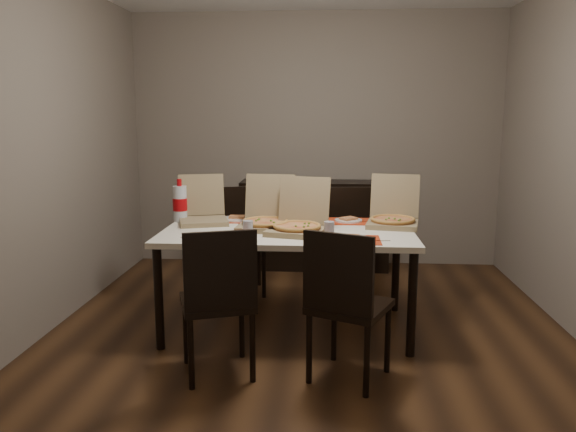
% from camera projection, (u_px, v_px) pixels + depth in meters
% --- Properties ---
extents(ground, '(3.80, 4.00, 0.02)m').
position_uv_depth(ground, '(308.00, 333.00, 4.12)').
color(ground, '#482B16').
rests_on(ground, ground).
extents(room_walls, '(3.84, 4.02, 2.62)m').
position_uv_depth(room_walls, '(312.00, 93.00, 4.23)').
color(room_walls, gray).
rests_on(room_walls, ground).
extents(sideboard, '(1.50, 0.40, 0.90)m').
position_uv_depth(sideboard, '(314.00, 225.00, 5.78)').
color(sideboard, black).
rests_on(sideboard, ground).
extents(dining_table, '(1.80, 1.00, 0.75)m').
position_uv_depth(dining_table, '(288.00, 239.00, 4.08)').
color(dining_table, '#F3E7CC').
rests_on(dining_table, ground).
extents(chair_near_left, '(0.53, 0.53, 0.93)m').
position_uv_depth(chair_near_left, '(219.00, 296.00, 3.32)').
color(chair_near_left, black).
rests_on(chair_near_left, ground).
extents(chair_near_right, '(0.56, 0.56, 0.93)m').
position_uv_depth(chair_near_right, '(345.00, 300.00, 3.26)').
color(chair_near_right, black).
rests_on(chair_near_right, ground).
extents(chair_far_left, '(0.51, 0.51, 0.93)m').
position_uv_depth(chair_far_left, '(240.00, 235.00, 5.02)').
color(chair_far_left, black).
rests_on(chair_far_left, ground).
extents(chair_far_right, '(0.46, 0.46, 0.93)m').
position_uv_depth(chair_far_right, '(348.00, 235.00, 4.99)').
color(chair_far_right, black).
rests_on(chair_far_right, ground).
extents(setting_near_left, '(0.49, 0.30, 0.11)m').
position_uv_depth(setting_near_left, '(224.00, 235.00, 3.77)').
color(setting_near_left, '#BA2A0C').
rests_on(setting_near_left, dining_table).
extents(setting_near_right, '(0.47, 0.30, 0.11)m').
position_uv_depth(setting_near_right, '(345.00, 236.00, 3.74)').
color(setting_near_right, '#BA2A0C').
rests_on(setting_near_right, dining_table).
extents(setting_far_left, '(0.52, 0.30, 0.11)m').
position_uv_depth(setting_far_left, '(240.00, 218.00, 4.41)').
color(setting_far_left, '#BA2A0C').
rests_on(setting_far_left, dining_table).
extents(setting_far_right, '(0.52, 0.30, 0.11)m').
position_uv_depth(setting_far_right, '(341.00, 219.00, 4.35)').
color(setting_far_right, '#BA2A0C').
rests_on(setting_far_right, dining_table).
extents(napkin_loose, '(0.16, 0.16, 0.02)m').
position_uv_depth(napkin_loose, '(304.00, 229.00, 4.06)').
color(napkin_loose, white).
rests_on(napkin_loose, dining_table).
extents(pizza_box_center, '(0.46, 0.49, 0.38)m').
position_uv_depth(pizza_box_center, '(298.00, 224.00, 3.95)').
color(pizza_box_center, olive).
rests_on(pizza_box_center, dining_table).
extents(pizza_box_right, '(0.43, 0.47, 0.37)m').
position_uv_depth(pizza_box_right, '(393.00, 218.00, 4.21)').
color(pizza_box_right, olive).
rests_on(pizza_box_right, dining_table).
extents(pizza_box_left, '(0.45, 0.48, 0.36)m').
position_uv_depth(pizza_box_left, '(203.00, 215.00, 4.32)').
color(pizza_box_left, olive).
rests_on(pizza_box_left, dining_table).
extents(pizza_box_extra, '(0.41, 0.45, 0.38)m').
position_uv_depth(pizza_box_extra, '(266.00, 220.00, 4.11)').
color(pizza_box_extra, olive).
rests_on(pizza_box_extra, dining_table).
extents(faina_plate, '(0.28, 0.28, 0.03)m').
position_uv_depth(faina_plate, '(256.00, 225.00, 4.18)').
color(faina_plate, black).
rests_on(faina_plate, dining_table).
extents(dip_bowl, '(0.14, 0.14, 0.03)m').
position_uv_depth(dip_bowl, '(301.00, 225.00, 4.18)').
color(dip_bowl, white).
rests_on(dip_bowl, dining_table).
extents(soda_bottle, '(0.11, 0.11, 0.33)m').
position_uv_depth(soda_bottle, '(180.00, 204.00, 4.35)').
color(soda_bottle, silver).
rests_on(soda_bottle, dining_table).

